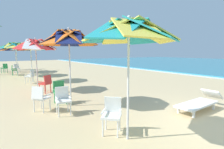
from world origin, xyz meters
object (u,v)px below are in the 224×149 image
Objects in this scene: plastic_chair_1 at (40,97)px; plastic_chair_0 at (112,113)px; plastic_chair_6 at (14,69)px; beach_umbrella_5 at (15,48)px; plastic_chair_4 at (46,83)px; plastic_chair_7 at (5,68)px; plastic_chair_3 at (63,99)px; plastic_chair_5 at (30,76)px; plastic_chair_8 at (17,68)px; beach_umbrella_0 at (129,33)px; beach_umbrella_2 at (36,45)px; beach_umbrella_1 at (69,39)px; beach_umbrella_4 at (16,46)px; plastic_chair_2 at (60,91)px; sun_lounger_1 at (200,102)px; beach_umbrella_3 at (31,47)px.

plastic_chair_0 is at bearing 21.60° from plastic_chair_1.
plastic_chair_6 is (-10.63, 0.46, 0.00)m from plastic_chair_1.
plastic_chair_4 is at bearing -0.22° from beach_umbrella_5.
plastic_chair_7 is at bearing -179.90° from plastic_chair_1.
plastic_chair_3 is 1.00× the size of plastic_chair_5.
plastic_chair_8 is (-1.72, 0.44, 0.00)m from plastic_chair_6.
beach_umbrella_0 is 16.24m from plastic_chair_7.
beach_umbrella_0 is at bearing 4.19° from beach_umbrella_2.
plastic_chair_7 is (-7.19, -0.83, 0.00)m from plastic_chair_5.
beach_umbrella_1 is 2.08m from plastic_chair_3.
beach_umbrella_1 reaches higher than beach_umbrella_4.
plastic_chair_5 is (-5.83, -0.24, -1.92)m from beach_umbrella_1.
plastic_chair_0 is 1.00× the size of plastic_chair_3.
plastic_chair_1 is 13.05m from beach_umbrella_5.
plastic_chair_5 is (-5.27, -0.02, 0.00)m from plastic_chair_2.
sun_lounger_1 is at bearing 15.51° from plastic_chair_7.
sun_lounger_1 is (3.54, 3.58, -0.22)m from plastic_chair_2.
plastic_chair_3 is (0.64, 0.52, 0.00)m from plastic_chair_1.
plastic_chair_7 is at bearing -174.94° from plastic_chair_4.
beach_umbrella_1 is 3.25× the size of plastic_chair_8.
plastic_chair_6 and plastic_chair_7 have the same top height.
plastic_chair_2 and plastic_chair_6 have the same top height.
beach_umbrella_2 reaches higher than plastic_chair_2.
plastic_chair_5 is 9.52m from sun_lounger_1.
plastic_chair_8 is 0.40× the size of sun_lounger_1.
beach_umbrella_3 is at bearing 6.77° from beach_umbrella_4.
beach_umbrella_4 is (-7.21, -0.26, 1.94)m from plastic_chair_4.
beach_umbrella_3 is 6.44m from beach_umbrella_5.
plastic_chair_8 is (0.66, 0.92, 0.00)m from plastic_chair_7.
plastic_chair_1 is at bearing -2.48° from plastic_chair_6.
beach_umbrella_5 is (-7.07, 0.12, 1.79)m from plastic_chair_5.
plastic_chair_7 is at bearing -170.80° from beach_umbrella_3.
plastic_chair_0 is 1.00× the size of plastic_chair_6.
plastic_chair_6 is (-13.24, -0.57, 0.00)m from plastic_chair_0.
plastic_chair_4 is at bearing 2.06° from beach_umbrella_4.
beach_umbrella_1 is 1.06× the size of beach_umbrella_2.
beach_umbrella_3 is at bearing 170.84° from plastic_chair_1.
beach_umbrella_2 is 3.06× the size of plastic_chair_6.
beach_umbrella_1 is 3.25× the size of plastic_chair_4.
plastic_chair_3 is at bearing -1.97° from beach_umbrella_2.
beach_umbrella_4 reaches higher than plastic_chair_2.
plastic_chair_5 is at bearing 2.50° from beach_umbrella_4.
beach_umbrella_0 is at bearing 1.44° from beach_umbrella_1.
beach_umbrella_5 is at bearing 179.78° from plastic_chair_4.
sun_lounger_1 is (9.44, 3.38, -2.01)m from beach_umbrella_3.
beach_umbrella_2 is 3.10m from plastic_chair_5.
beach_umbrella_2 is 1.90m from plastic_chair_4.
beach_umbrella_0 is 0.98× the size of beach_umbrella_4.
beach_umbrella_0 is 13.86m from plastic_chair_6.
plastic_chair_3 is 4.31m from beach_umbrella_2.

